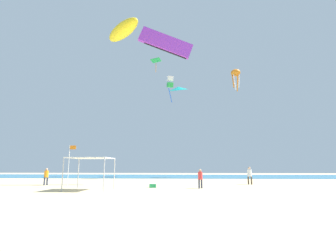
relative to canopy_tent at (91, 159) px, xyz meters
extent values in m
cube|color=#D1BA8C|center=(4.44, -0.17, -2.40)|extent=(110.00, 110.00, 0.10)
cube|color=teal|center=(4.44, 29.40, -2.33)|extent=(110.00, 20.31, 0.03)
cylinder|color=#B2B2B7|center=(-1.53, -1.36, -1.14)|extent=(0.07, 0.07, 2.42)
cylinder|color=#B2B2B7|center=(1.53, -1.36, -1.14)|extent=(0.07, 0.07, 2.42)
cylinder|color=#B2B2B7|center=(-1.53, 1.36, -1.14)|extent=(0.07, 0.07, 2.42)
cylinder|color=#B2B2B7|center=(1.53, 1.36, -1.14)|extent=(0.07, 0.07, 2.42)
cube|color=white|center=(0.00, 0.00, 0.10)|extent=(3.13, 2.79, 0.06)
cylinder|color=#33384C|center=(8.53, 2.08, -1.99)|extent=(0.14, 0.14, 0.72)
cylinder|color=#33384C|center=(8.75, 2.26, -1.99)|extent=(0.14, 0.14, 0.72)
cylinder|color=red|center=(8.64, 2.17, -1.31)|extent=(0.38, 0.38, 0.63)
sphere|color=tan|center=(8.64, 2.17, -0.88)|extent=(0.24, 0.24, 0.24)
cylinder|color=brown|center=(13.89, 7.25, -1.94)|extent=(0.16, 0.16, 0.81)
cylinder|color=brown|center=(14.16, 7.08, -1.94)|extent=(0.16, 0.16, 0.81)
cylinder|color=white|center=(14.02, 7.16, -1.19)|extent=(0.42, 0.42, 0.70)
sphere|color=tan|center=(14.02, 7.16, -0.70)|extent=(0.26, 0.26, 0.26)
cylinder|color=#33384C|center=(-6.32, 4.75, -1.97)|extent=(0.15, 0.15, 0.75)
cylinder|color=#33384C|center=(-6.18, 5.01, -1.97)|extent=(0.15, 0.15, 0.75)
cylinder|color=orange|center=(-6.25, 4.88, -1.27)|extent=(0.39, 0.39, 0.65)
sphere|color=tan|center=(-6.25, 4.88, -0.82)|extent=(0.24, 0.24, 0.24)
cylinder|color=silver|center=(-3.07, 2.78, -0.50)|extent=(0.06, 0.06, 3.69)
cube|color=orange|center=(-2.77, 2.78, 1.17)|extent=(0.55, 0.02, 0.35)
cube|color=#1E8C4C|center=(4.58, 2.63, -2.19)|extent=(0.56, 0.36, 0.32)
cube|color=white|center=(4.58, 2.63, -2.01)|extent=(0.57, 0.37, 0.03)
ellipsoid|color=orange|center=(17.07, 24.94, 16.61)|extent=(2.18, 2.18, 1.24)
cylinder|color=orange|center=(17.24, 24.44, 15.28)|extent=(0.25, 0.37, 1.92)
cylinder|color=white|center=(17.59, 24.84, 14.99)|extent=(0.43, 0.24, 2.49)
cylinder|color=orange|center=(17.42, 25.33, 14.71)|extent=(0.39, 0.42, 3.06)
cylinder|color=white|center=(16.90, 25.43, 15.28)|extent=(0.25, 0.37, 1.92)
cylinder|color=orange|center=(16.56, 25.04, 14.99)|extent=(0.43, 0.24, 2.49)
cylinder|color=white|center=(16.73, 24.54, 14.71)|extent=(0.39, 0.42, 3.06)
ellipsoid|color=yellow|center=(1.38, 3.14, 12.77)|extent=(4.63, 4.62, 1.69)
cone|color=purple|center=(1.38, 3.14, 13.53)|extent=(1.07, 1.07, 0.65)
cube|color=purple|center=(5.34, 7.65, 13.72)|extent=(6.46, 1.48, 3.94)
cube|color=black|center=(5.34, 7.65, 12.86)|extent=(4.97, 0.84, 2.17)
cube|color=green|center=(1.96, 27.55, 20.65)|extent=(2.16, 2.17, 0.29)
cylinder|color=orange|center=(1.96, 27.55, 19.11)|extent=(0.10, 0.10, 1.97)
cone|color=teal|center=(6.44, 26.85, 14.42)|extent=(4.72, 4.73, 1.82)
cylinder|color=blue|center=(4.85, 27.29, 13.19)|extent=(0.67, 2.03, 2.38)
cube|color=white|center=(5.17, 20.18, 13.98)|extent=(1.21, 1.32, 1.00)
cube|color=green|center=(5.17, 20.18, 12.88)|extent=(1.21, 1.32, 1.00)
camera|label=1|loc=(7.21, -19.13, -0.59)|focal=26.44mm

